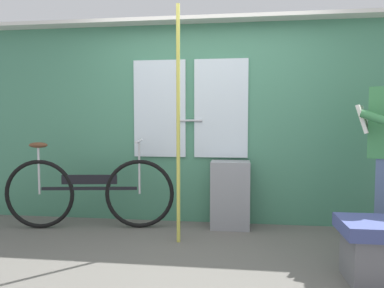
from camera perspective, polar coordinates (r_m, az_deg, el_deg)
The scene contains 5 objects.
ground_plane at distance 3.11m, azimuth 0.63°, elevation -18.66°, with size 6.49×4.00×0.04m, color #56544F.
train_door_wall at distance 4.06m, azimuth 2.48°, elevation 4.13°, with size 5.49×0.28×2.29m.
bicycle_near_door at distance 4.04m, azimuth -16.19°, elevation -7.38°, with size 1.82×0.45×0.96m.
trash_bin_by_wall at distance 3.92m, azimuth 6.14°, elevation -8.07°, with size 0.42×0.28×0.73m, color gray.
handrail_pole at distance 3.36m, azimuth -2.22°, elevation 3.01°, with size 0.04×0.04×2.25m, color #C6C14C.
Camera 1 is at (0.33, -2.86, 1.17)m, focal length 33.28 mm.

